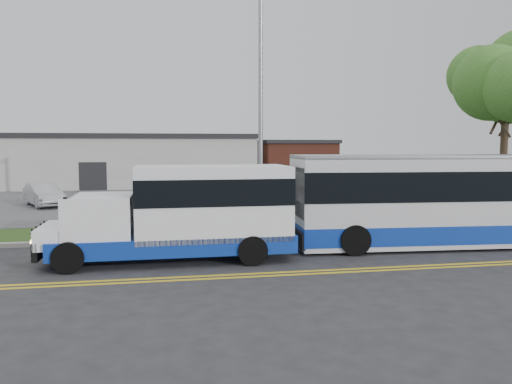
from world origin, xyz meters
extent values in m
plane|color=#28282B|center=(0.00, 0.00, 0.00)|extent=(140.00, 140.00, 0.00)
cube|color=gold|center=(0.00, -3.85, 0.01)|extent=(70.00, 0.12, 0.01)
cube|color=gold|center=(0.00, -4.15, 0.01)|extent=(70.00, 0.12, 0.01)
cube|color=#9E9B93|center=(0.00, 1.10, 0.07)|extent=(80.00, 0.30, 0.15)
cube|color=#274F1A|center=(0.00, 2.90, 0.05)|extent=(80.00, 3.30, 0.10)
cube|color=#4C4C4F|center=(0.00, 17.00, 0.05)|extent=(80.00, 25.00, 0.10)
cube|color=#9E9E99|center=(-6.00, 27.00, 2.00)|extent=(25.00, 10.00, 4.00)
cube|color=black|center=(-6.00, 27.00, 4.17)|extent=(25.40, 10.40, 0.35)
cube|color=black|center=(-6.00, 22.05, 1.10)|extent=(2.00, 0.15, 2.20)
cube|color=brown|center=(10.50, 26.00, 1.80)|extent=(6.00, 7.00, 3.60)
cube|color=black|center=(10.50, 26.00, 3.75)|extent=(6.30, 7.30, 0.30)
cylinder|color=#35221D|center=(14.00, 3.00, 2.48)|extent=(0.32, 0.32, 4.76)
ellipsoid|color=#366222|center=(14.00, 3.00, 6.22)|extent=(5.20, 5.20, 4.42)
cylinder|color=gray|center=(3.00, 2.80, 4.85)|extent=(0.18, 0.18, 9.50)
cube|color=#0E3098|center=(-0.50, -1.80, 0.56)|extent=(6.97, 2.37, 0.51)
cube|color=white|center=(0.62, -1.80, 1.74)|extent=(4.51, 2.36, 2.15)
cube|color=black|center=(0.62, -1.80, 2.10)|extent=(4.53, 2.40, 0.77)
cube|color=white|center=(-2.65, -1.80, 1.38)|extent=(1.85, 2.20, 1.23)
cube|color=black|center=(-3.42, -1.80, 1.59)|extent=(0.11, 1.95, 0.92)
cube|color=white|center=(-3.78, -1.80, 0.87)|extent=(1.03, 2.10, 0.56)
cube|color=black|center=(-4.24, -1.81, 0.56)|extent=(0.16, 2.10, 0.51)
sphere|color=#FFD88C|center=(-4.29, -2.57, 0.82)|extent=(0.21, 0.21, 0.20)
sphere|color=#FFD88C|center=(-4.29, -1.04, 0.82)|extent=(0.21, 0.21, 0.20)
cylinder|color=black|center=(-3.37, -2.91, 0.43)|extent=(0.86, 0.29, 0.86)
cylinder|color=black|center=(-3.37, -0.70, 0.43)|extent=(0.86, 0.29, 0.86)
cylinder|color=black|center=(1.65, -2.90, 0.43)|extent=(0.86, 0.29, 0.86)
cylinder|color=black|center=(1.65, -0.69, 0.43)|extent=(0.86, 0.29, 0.86)
cube|color=silver|center=(9.03, -1.27, 1.57)|extent=(11.25, 3.24, 2.93)
cube|color=#0E3098|center=(9.03, -1.27, 0.56)|extent=(11.27, 3.26, 0.61)
cube|color=black|center=(9.03, -1.27, 2.12)|extent=(11.29, 3.28, 0.96)
cube|color=black|center=(3.54, -0.91, 1.92)|extent=(0.25, 2.32, 1.62)
cube|color=black|center=(3.47, -0.91, 0.45)|extent=(0.28, 2.53, 0.50)
cube|color=gray|center=(9.03, -1.27, 3.05)|extent=(11.25, 3.24, 0.12)
cylinder|color=black|center=(5.02, -2.21, 0.48)|extent=(0.99, 0.39, 0.97)
cylinder|color=black|center=(5.18, 0.17, 0.48)|extent=(0.99, 0.39, 0.97)
cylinder|color=black|center=(11.73, -0.25, 0.48)|extent=(0.99, 0.39, 0.97)
imported|color=#B1B4B8|center=(-7.32, 12.21, 0.74)|extent=(2.94, 4.08, 1.28)
camera|label=1|loc=(-0.81, -16.72, 3.42)|focal=35.00mm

